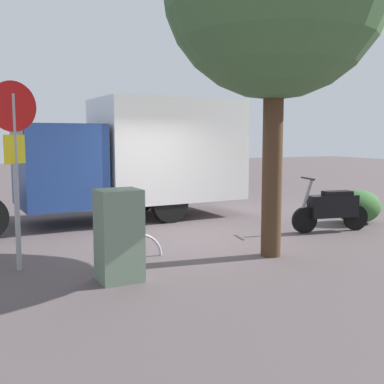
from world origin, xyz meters
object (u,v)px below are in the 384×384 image
(box_truck_near, at_px, (134,154))
(utility_cabinet, at_px, (119,235))
(motorcycle, at_px, (332,208))
(stop_sign, at_px, (14,146))
(bike_rack_hoop, at_px, (140,258))

(box_truck_near, distance_m, utility_cabinet, 5.38)
(motorcycle, height_order, stop_sign, stop_sign)
(motorcycle, xyz_separation_m, stop_sign, (6.50, 0.36, 1.41))
(motorcycle, height_order, utility_cabinet, utility_cabinet)
(stop_sign, bearing_deg, motorcycle, -176.83)
(box_truck_near, height_order, bike_rack_hoop, box_truck_near)
(box_truck_near, distance_m, motorcycle, 4.95)
(box_truck_near, bearing_deg, bike_rack_hoop, 69.52)
(box_truck_near, bearing_deg, stop_sign, 47.08)
(utility_cabinet, bearing_deg, motorcycle, -163.78)
(motorcycle, xyz_separation_m, utility_cabinet, (5.23, 1.52, 0.15))
(stop_sign, height_order, utility_cabinet, stop_sign)
(stop_sign, xyz_separation_m, bike_rack_hoop, (-1.94, 0.07, -1.93))
(utility_cabinet, xyz_separation_m, bike_rack_hoop, (-0.67, -1.09, -0.67))
(stop_sign, height_order, bike_rack_hoop, stop_sign)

